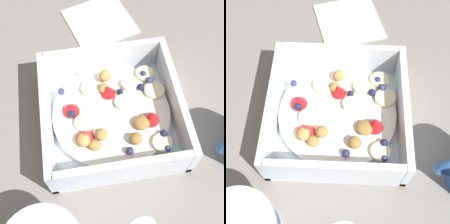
{
  "view_description": "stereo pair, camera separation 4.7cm",
  "coord_description": "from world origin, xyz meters",
  "views": [
    {
      "loc": [
        -0.24,
        0.04,
        0.44
      ],
      "look_at": [
        -0.01,
        -0.0,
        0.03
      ],
      "focal_mm": 48.83,
      "sensor_mm": 36.0,
      "label": 1
    },
    {
      "loc": [
        -0.24,
        -0.01,
        0.44
      ],
      "look_at": [
        -0.01,
        -0.0,
        0.03
      ],
      "focal_mm": 48.83,
      "sensor_mm": 36.0,
      "label": 2
    }
  ],
  "objects": [
    {
      "name": "ground_plane",
      "position": [
        0.0,
        0.0,
        0.0
      ],
      "size": [
        2.4,
        2.4,
        0.0
      ],
      "primitive_type": "plane",
      "color": "gray"
    },
    {
      "name": "folded_napkin",
      "position": [
        0.21,
        -0.01,
        0.0
      ],
      "size": [
        0.15,
        0.15,
        0.01
      ],
      "primitive_type": "cube",
      "rotation": [
        0.0,
        0.0,
        0.29
      ],
      "color": "silver",
      "rests_on": "ground"
    },
    {
      "name": "fruit_bowl",
      "position": [
        -0.01,
        -0.0,
        0.02
      ],
      "size": [
        0.21,
        0.21,
        0.07
      ],
      "color": "white",
      "rests_on": "ground"
    }
  ]
}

